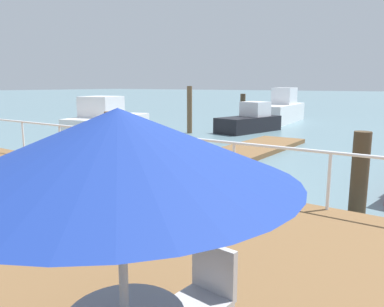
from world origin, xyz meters
The scene contains 12 objects.
ground_plane centered at (0.00, 20.00, 0.00)m, with size 300.00×300.00×0.00m, color slate.
floating_dock centered at (1.73, 8.66, 0.09)m, with size 10.46×2.00×0.18m, color brown.
boardwalk_railing centered at (-3.15, 6.79, 1.26)m, with size 0.06×25.26×1.08m.
dock_piling_0 centered at (6.83, 14.03, 1.28)m, with size 0.28×0.28×2.55m, color brown.
dock_piling_1 centered at (-1.91, 3.60, 0.86)m, with size 0.34×0.34×1.72m, color #473826.
dock_piling_2 centered at (11.33, 13.14, 1.03)m, with size 0.32×0.32×2.06m, color #473826.
dock_piling_3 centered at (-1.99, 10.75, 0.91)m, with size 0.31×0.31×1.83m, color brown.
moored_boat_1 centered at (2.89, 16.23, 0.75)m, with size 5.17×3.05×2.07m.
moored_boat_3 centered at (9.34, 11.65, 0.58)m, with size 4.28×2.45×1.66m.
moored_boat_4 centered at (15.55, 12.20, 0.86)m, with size 6.60×2.28×2.41m.
patio_umbrella centered at (-8.32, 3.79, 2.27)m, with size 2.21×2.21×2.10m.
cafe_chair_0 centered at (-7.47, 3.71, 0.93)m, with size 0.51×0.48×0.90m.
Camera 1 is at (-9.90, 2.14, 2.64)m, focal length 35.18 mm.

